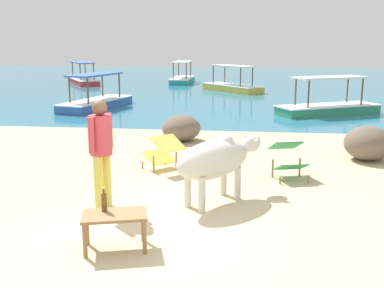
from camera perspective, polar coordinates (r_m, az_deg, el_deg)
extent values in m
cube|color=#CCB78E|center=(6.13, -5.70, -10.93)|extent=(18.00, 14.00, 0.04)
cube|color=teal|center=(27.62, 4.34, 7.49)|extent=(60.00, 36.00, 0.03)
cylinder|color=beige|center=(7.40, 3.95, -4.36)|extent=(0.11, 0.11, 0.53)
cylinder|color=beige|center=(7.21, 5.72, -4.84)|extent=(0.11, 0.11, 0.53)
cylinder|color=beige|center=(6.85, -0.54, -5.73)|extent=(0.11, 0.11, 0.53)
cylinder|color=beige|center=(6.65, 1.25, -6.31)|extent=(0.11, 0.11, 0.53)
ellipsoid|color=beige|center=(6.90, 2.71, -1.92)|extent=(1.33, 1.47, 0.58)
ellipsoid|color=beige|center=(7.54, 7.40, 0.01)|extent=(0.42, 0.45, 0.27)
cone|color=beige|center=(7.60, 6.63, 1.03)|extent=(0.14, 0.14, 0.10)
cone|color=beige|center=(7.44, 8.24, 0.72)|extent=(0.14, 0.14, 0.10)
ellipsoid|color=beige|center=(7.03, 4.15, 0.40)|extent=(0.35, 0.36, 0.19)
cube|color=olive|center=(5.52, -9.67, -8.75)|extent=(0.85, 0.63, 0.04)
cylinder|color=olive|center=(5.77, -6.14, -10.06)|extent=(0.05, 0.05, 0.41)
cylinder|color=olive|center=(5.44, -5.95, -11.51)|extent=(0.05, 0.05, 0.41)
cylinder|color=olive|center=(5.79, -12.99, -10.26)|extent=(0.05, 0.05, 0.41)
cylinder|color=olive|center=(5.46, -13.25, -11.72)|extent=(0.05, 0.05, 0.41)
cylinder|color=brown|center=(5.57, -10.92, -7.17)|extent=(0.07, 0.07, 0.22)
cylinder|color=brown|center=(5.53, -10.98, -5.81)|extent=(0.03, 0.03, 0.06)
cylinder|color=yellow|center=(5.52, -10.99, -5.43)|extent=(0.03, 0.03, 0.02)
cylinder|color=olive|center=(8.99, -6.20, -2.62)|extent=(0.04, 0.04, 0.14)
cylinder|color=olive|center=(9.25, -3.43, -2.13)|extent=(0.04, 0.04, 0.14)
cylinder|color=olive|center=(8.62, -4.81, -2.57)|extent=(0.04, 0.04, 0.34)
cylinder|color=olive|center=(8.90, -1.97, -2.05)|extent=(0.04, 0.04, 0.34)
cube|color=#EFD14C|center=(8.91, -4.11, -1.60)|extent=(0.67, 0.67, 0.21)
cube|color=#EFD14C|center=(8.58, -3.01, 0.11)|extent=(0.70, 0.69, 0.23)
cylinder|color=olive|center=(8.30, 14.34, -4.25)|extent=(0.04, 0.04, 0.14)
cylinder|color=olive|center=(8.11, 10.95, -4.47)|extent=(0.04, 0.04, 0.14)
cylinder|color=olive|center=(8.64, 13.31, -2.84)|extent=(0.04, 0.04, 0.34)
cylinder|color=olive|center=(8.46, 10.04, -3.02)|extent=(0.04, 0.04, 0.34)
cube|color=#339356|center=(8.34, 12.20, -2.84)|extent=(0.62, 0.56, 0.21)
cube|color=#339356|center=(8.55, 11.56, -0.18)|extent=(0.63, 0.59, 0.23)
cylinder|color=#DBC64C|center=(6.83, -11.55, -4.79)|extent=(0.14, 0.14, 0.82)
cylinder|color=#DBC64C|center=(6.97, -10.63, -4.40)|extent=(0.14, 0.14, 0.82)
cylinder|color=#CC3D47|center=(6.73, -11.34, 1.11)|extent=(0.32, 0.32, 0.58)
cylinder|color=#CC3D47|center=(6.56, -12.47, 1.03)|extent=(0.09, 0.09, 0.52)
cylinder|color=#CC3D47|center=(6.88, -10.28, 1.66)|extent=(0.09, 0.09, 0.52)
sphere|color=brown|center=(6.66, -11.49, 4.48)|extent=(0.22, 0.22, 0.22)
ellipsoid|color=#6B5B4C|center=(10.20, 21.14, 0.10)|extent=(1.37, 1.37, 0.72)
ellipsoid|color=#6B5B4C|center=(11.40, -1.34, 2.01)|extent=(1.13, 1.19, 0.64)
cube|color=#338E66|center=(16.54, 16.59, 4.09)|extent=(3.71, 2.62, 0.28)
cube|color=white|center=(16.52, 16.63, 4.64)|extent=(3.80, 2.70, 0.04)
cylinder|color=brown|center=(15.53, 14.36, 5.99)|extent=(0.06, 0.06, 0.95)
cylinder|color=brown|center=(16.17, 12.82, 6.31)|extent=(0.06, 0.06, 0.95)
cylinder|color=brown|center=(16.84, 20.48, 6.08)|extent=(0.06, 0.06, 0.95)
cylinder|color=brown|center=(17.43, 18.84, 6.39)|extent=(0.06, 0.06, 0.95)
cube|color=silver|center=(16.42, 16.84, 7.96)|extent=(2.67, 1.98, 0.06)
cube|color=#C63833|center=(28.07, -13.41, 7.59)|extent=(2.86, 3.63, 0.28)
cube|color=white|center=(28.06, -13.43, 7.91)|extent=(2.95, 3.72, 0.04)
cylinder|color=brown|center=(29.01, -14.69, 8.89)|extent=(0.06, 0.06, 0.95)
cylinder|color=brown|center=(29.16, -13.19, 8.99)|extent=(0.06, 0.06, 0.95)
cylinder|color=brown|center=(26.89, -13.78, 8.68)|extent=(0.06, 0.06, 0.95)
cylinder|color=brown|center=(27.06, -12.17, 8.78)|extent=(0.06, 0.06, 0.95)
cube|color=#3D66C6|center=(28.00, -13.53, 9.87)|extent=(2.14, 2.63, 0.06)
cube|color=teal|center=(28.16, -1.22, 7.94)|extent=(1.12, 3.61, 0.28)
cube|color=white|center=(28.15, -1.22, 8.26)|extent=(1.17, 3.68, 0.04)
cylinder|color=brown|center=(27.00, -0.72, 9.05)|extent=(0.06, 0.06, 0.95)
cylinder|color=brown|center=(27.11, -2.36, 9.05)|extent=(0.06, 0.06, 0.95)
cylinder|color=brown|center=(29.14, -0.17, 9.31)|extent=(0.06, 0.06, 0.95)
cylinder|color=brown|center=(29.24, -1.69, 9.32)|extent=(0.06, 0.06, 0.95)
cube|color=silver|center=(28.09, -1.23, 10.22)|extent=(0.95, 2.52, 0.06)
cube|color=#3866B7|center=(17.64, -11.86, 4.85)|extent=(1.96, 3.76, 0.28)
cube|color=white|center=(17.62, -11.88, 5.37)|extent=(2.03, 3.84, 0.04)
cylinder|color=brown|center=(16.47, -12.88, 6.42)|extent=(0.06, 0.06, 0.95)
cylinder|color=brown|center=(16.91, -15.06, 6.46)|extent=(0.06, 0.06, 0.95)
cylinder|color=brown|center=(18.29, -9.07, 7.17)|extent=(0.06, 0.06, 0.95)
cylinder|color=brown|center=(18.69, -11.13, 7.21)|extent=(0.06, 0.06, 0.95)
cube|color=#3D66C6|center=(17.53, -12.03, 8.48)|extent=(1.53, 2.67, 0.06)
cube|color=gold|center=(23.51, 5.03, 6.96)|extent=(3.22, 3.41, 0.28)
cube|color=white|center=(23.49, 5.03, 7.35)|extent=(3.31, 3.50, 0.04)
cylinder|color=brown|center=(24.05, 2.67, 8.59)|extent=(0.06, 0.06, 0.95)
cylinder|color=brown|center=(24.53, 4.12, 8.65)|extent=(0.06, 0.06, 0.95)
cylinder|color=brown|center=(22.39, 6.09, 8.23)|extent=(0.06, 0.06, 0.95)
cylinder|color=brown|center=(22.90, 7.56, 8.29)|extent=(0.06, 0.06, 0.95)
cube|color=silver|center=(23.42, 5.08, 9.69)|extent=(2.38, 2.50, 0.06)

